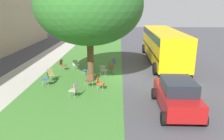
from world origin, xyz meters
name	(u,v)px	position (x,y,z in m)	size (l,w,h in m)	color
ground	(125,78)	(0.00, 0.00, 0.00)	(80.00, 80.00, 0.00)	#424247
grass_verge	(81,77)	(0.00, 3.20, 0.00)	(48.00, 6.00, 0.01)	#3D752D
sidewalk_strip	(21,76)	(0.00, 7.60, 0.00)	(48.00, 2.80, 0.01)	#ADA89E
street_tree	(89,5)	(-0.81, 2.35, 4.99)	(6.80, 6.80, 7.51)	brown
chair_0	(46,78)	(-1.87, 5.08, 0.52)	(0.50, 0.51, 0.88)	#335184
chair_1	(103,70)	(0.19, 1.59, 0.52)	(0.53, 0.52, 0.88)	#ADA393
chair_2	(87,69)	(0.32, 2.79, 0.52)	(0.47, 0.47, 0.88)	#335184
chair_3	(112,67)	(0.97, 0.99, 0.52)	(0.52, 0.52, 0.88)	brown
chair_4	(74,89)	(-3.72, 2.91, 0.52)	(0.52, 0.53, 0.88)	#ADA393
chair_5	(62,64)	(1.67, 4.95, 0.52)	(0.53, 0.53, 0.88)	brown
chair_6	(76,64)	(1.71, 3.88, 0.52)	(0.51, 0.50, 0.88)	#ADA393
chair_7	(99,82)	(-2.49, 1.62, 0.52)	(0.49, 0.49, 0.88)	#C64C1E
chair_8	(113,63)	(2.18, 0.96, 0.52)	(0.58, 0.58, 0.88)	#335184
chair_9	(89,80)	(-2.10, 2.29, 0.52)	(0.57, 0.57, 0.88)	brown
chair_10	(50,74)	(-0.99, 5.09, 0.52)	(0.56, 0.56, 0.88)	olive
parked_car	(177,95)	(-5.15, -2.35, 0.84)	(3.70, 1.92, 1.65)	maroon
school_bus	(163,43)	(4.75, -3.51, 1.76)	(10.40, 2.80, 2.88)	yellow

